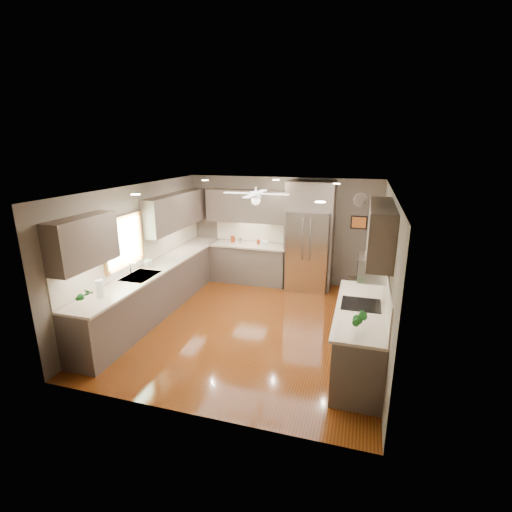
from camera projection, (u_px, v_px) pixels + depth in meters
The scene contains 27 objects.
floor at pixel (251, 325), 6.87m from camera, with size 5.00×5.00×0.00m, color #521C0B.
ceiling at pixel (251, 189), 6.16m from camera, with size 5.00×5.00×0.00m, color white.
wall_back at pixel (282, 231), 8.81m from camera, with size 4.50×4.50×0.00m, color #5F5549.
wall_front at pixel (186, 322), 4.21m from camera, with size 4.50×4.50×0.00m, color #5F5549.
wall_left at pixel (139, 250), 7.12m from camera, with size 5.00×5.00×0.00m, color #5F5549.
wall_right at pixel (386, 272), 5.90m from camera, with size 5.00×5.00×0.00m, color #5F5549.
canister_a at pixel (233, 239), 8.96m from camera, with size 0.10×0.10×0.16m, color maroon.
canister_b at pixel (241, 241), 8.84m from camera, with size 0.08×0.08×0.12m, color silver.
canister_d at pixel (258, 242), 8.79m from camera, with size 0.08×0.08×0.11m, color maroon.
soap_bottle at pixel (149, 262), 7.13m from camera, with size 0.09×0.09×0.19m, color white.
potted_plant_left at pixel (84, 295), 5.38m from camera, with size 0.17×0.12×0.32m, color #18541C.
potted_plant_right at pixel (360, 319), 4.65m from camera, with size 0.16×0.13×0.30m, color #18541C.
bowl at pixel (264, 244), 8.74m from camera, with size 0.20×0.20×0.05m, color beige.
left_run at pixel (160, 287), 7.40m from camera, with size 0.65×4.70×1.45m.
back_run at pixel (249, 262), 8.95m from camera, with size 1.85×0.65×1.45m.
uppers at pixel (225, 216), 7.19m from camera, with size 4.50×4.70×0.95m.
window at pixel (123, 242), 6.57m from camera, with size 0.05×1.12×0.92m.
sink at pixel (141, 277), 6.67m from camera, with size 0.50×0.70×0.32m.
refrigerator at pixel (309, 238), 8.32m from camera, with size 1.06×0.75×2.45m.
right_run at pixel (360, 336), 5.47m from camera, with size 0.70×2.20×1.45m.
microwave at pixel (372, 267), 5.39m from camera, with size 0.43×0.55×0.34m.
ceiling_fan at pixel (256, 196), 6.48m from camera, with size 1.18×1.18×0.32m.
recessed_lights at pixel (255, 186), 6.54m from camera, with size 2.84×3.14×0.01m.
wall_clock at pixel (361, 200), 8.09m from camera, with size 0.30×0.03×0.30m.
framed_print at pixel (359, 222), 8.23m from camera, with size 0.36×0.03×0.30m.
stool at pixel (358, 290), 7.90m from camera, with size 0.47×0.47×0.48m.
paper_towel at pixel (100, 289), 5.67m from camera, with size 0.12×0.12×0.30m.
Camera 1 is at (1.85, -5.94, 3.17)m, focal length 26.00 mm.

